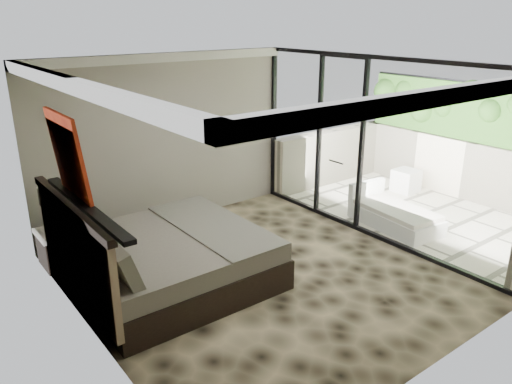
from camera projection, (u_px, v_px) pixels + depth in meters
floor at (260, 276)px, 6.76m from camera, size 5.00×5.00×0.00m
ceiling at (260, 65)px, 5.83m from camera, size 4.50×5.00×0.02m
back_wall at (167, 141)px, 8.16m from camera, size 4.50×0.02×2.80m
left_wall at (84, 220)px, 5.01m from camera, size 0.02×5.00×2.80m
glass_wall at (377, 151)px, 7.58m from camera, size 0.08×5.00×2.80m
terrace_slab at (425, 217)px, 8.93m from camera, size 3.00×5.00×0.12m
parapet_far at (471, 171)px, 9.49m from camera, size 0.30×5.00×1.10m
foliage_hedge at (480, 113)px, 9.13m from camera, size 0.36×4.60×1.10m
picture_ledge at (85, 206)px, 5.09m from camera, size 0.12×2.20×0.05m
bed at (163, 258)px, 6.43m from camera, size 2.40×2.32×1.33m
nightstand at (61, 245)px, 7.02m from camera, size 0.72×0.72×0.58m
table_lamp at (53, 202)px, 6.81m from camera, size 0.35×0.35×0.64m
abstract_canvas at (68, 155)px, 5.16m from camera, size 0.13×0.90×0.90m
framed_print at (76, 169)px, 5.23m from camera, size 0.11×0.50×0.60m
ottoman at (406, 181)px, 9.96m from camera, size 0.46×0.46×0.45m
lounger at (393, 215)px, 8.35m from camera, size 0.91×1.59×0.60m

